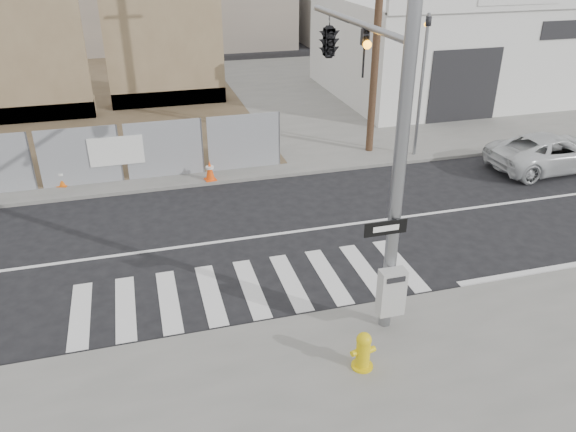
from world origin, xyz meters
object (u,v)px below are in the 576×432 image
object	(u,v)px
suv	(551,152)
traffic_cone_c	(61,177)
fire_hydrant	(363,351)
signal_pole	(349,83)
auto_shop	(449,45)
traffic_cone_d	(210,170)

from	to	relation	value
suv	traffic_cone_c	distance (m)	17.37
traffic_cone_c	suv	bearing A→B (deg)	-9.65
fire_hydrant	traffic_cone_c	distance (m)	12.76
signal_pole	auto_shop	bearing A→B (deg)	52.54
fire_hydrant	auto_shop	bearing A→B (deg)	39.63
signal_pole	auto_shop	xyz separation A→B (m)	(11.50, 15.01, -2.25)
traffic_cone_c	traffic_cone_d	xyz separation A→B (m)	(4.91, -0.86, 0.02)
fire_hydrant	suv	distance (m)	13.46
fire_hydrant	traffic_cone_c	xyz separation A→B (m)	(-6.40, 11.04, -0.08)
signal_pole	fire_hydrant	world-z (taller)	signal_pole
traffic_cone_c	auto_shop	bearing A→B (deg)	22.64
suv	fire_hydrant	bearing A→B (deg)	124.82
signal_pole	traffic_cone_d	size ratio (longest dim) A/B	9.74
signal_pole	fire_hydrant	xyz separation A→B (m)	(-0.99, -3.91, -4.26)
fire_hydrant	signal_pole	bearing A→B (deg)	58.80
signal_pole	traffic_cone_d	world-z (taller)	signal_pole
signal_pole	fire_hydrant	distance (m)	5.86
traffic_cone_d	fire_hydrant	bearing A→B (deg)	-81.69
suv	traffic_cone_c	size ratio (longest dim) A/B	7.06
auto_shop	suv	world-z (taller)	auto_shop
suv	traffic_cone_c	bearing A→B (deg)	78.02
fire_hydrant	suv	size ratio (longest dim) A/B	0.17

